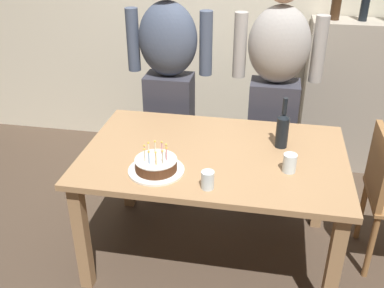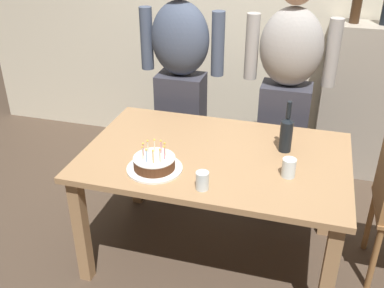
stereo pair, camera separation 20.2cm
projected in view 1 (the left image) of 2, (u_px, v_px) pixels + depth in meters
ground_plane at (211, 251)px, 2.89m from camera, size 10.00×10.00×0.00m
back_wall at (242, 1)px, 3.61m from camera, size 5.20×0.10×2.60m
dining_table at (214, 167)px, 2.58m from camera, size 1.50×0.96×0.74m
birthday_cake at (156, 166)px, 2.35m from camera, size 0.30×0.30×0.15m
water_glass_near at (290, 163)px, 2.34m from camera, size 0.07×0.07×0.10m
water_glass_far at (208, 180)px, 2.20m from camera, size 0.07×0.07×0.09m
wine_bottle at (282, 129)px, 2.55m from camera, size 0.07×0.07×0.31m
person_man_bearded at (169, 81)px, 3.18m from camera, size 0.61×0.27×1.66m
person_woman_cardigan at (275, 88)px, 3.06m from camera, size 0.61×0.27×1.66m
shelf_cabinet at (349, 96)px, 3.60m from camera, size 0.72×0.30×1.49m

